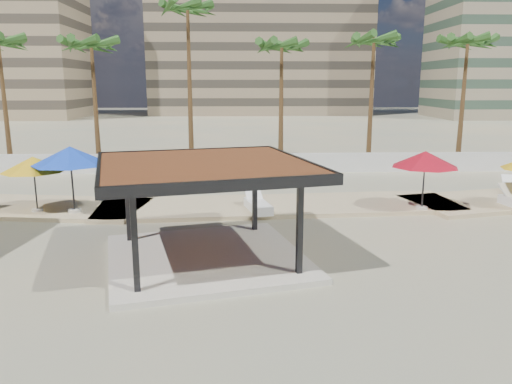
% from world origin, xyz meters
% --- Properties ---
extents(ground, '(200.00, 200.00, 0.00)m').
position_xyz_m(ground, '(0.00, 0.00, 0.00)').
color(ground, tan).
rests_on(ground, ground).
extents(promenade, '(44.45, 7.97, 0.24)m').
position_xyz_m(promenade, '(2.00, 7.67, 0.06)').
color(promenade, '#C6B284').
rests_on(promenade, ground).
extents(boundary_wall, '(56.00, 0.30, 1.20)m').
position_xyz_m(boundary_wall, '(0.00, 16.00, 0.60)').
color(boundary_wall, silver).
rests_on(boundary_wall, ground).
extents(building_mid, '(38.00, 16.00, 30.40)m').
position_xyz_m(building_mid, '(4.00, 78.00, 14.27)').
color(building_mid, '#847259').
rests_on(building_mid, ground).
extents(pavilion_central, '(7.57, 7.57, 3.16)m').
position_xyz_m(pavilion_central, '(-0.85, 0.26, 1.88)').
color(pavilion_central, beige).
rests_on(pavilion_central, ground).
extents(umbrella_b, '(3.36, 3.36, 2.32)m').
position_xyz_m(umbrella_b, '(-8.32, 6.00, 2.18)').
color(umbrella_b, beige).
rests_on(umbrella_b, promenade).
extents(umbrella_c, '(2.90, 2.90, 2.50)m').
position_xyz_m(umbrella_c, '(8.04, 5.80, 2.33)').
color(umbrella_c, beige).
rests_on(umbrella_c, promenade).
extents(umbrella_f, '(3.80, 3.80, 2.77)m').
position_xyz_m(umbrella_f, '(-6.71, 5.80, 2.56)').
color(umbrella_f, beige).
rests_on(umbrella_f, promenade).
extents(lounger_b, '(1.22, 2.38, 0.86)m').
position_xyz_m(lounger_b, '(0.99, 5.85, 0.39)').
color(lounger_b, white).
rests_on(lounger_b, promenade).
extents(lounger_d, '(1.15, 2.07, 0.75)m').
position_xyz_m(lounger_d, '(13.62, 8.88, 0.36)').
color(lounger_d, white).
rests_on(lounger_d, promenade).
extents(palm_c, '(3.00, 3.00, 8.65)m').
position_xyz_m(palm_c, '(-9.00, 18.10, 7.53)').
color(palm_c, brown).
rests_on(palm_c, ground).
extents(palm_d, '(3.00, 3.00, 11.00)m').
position_xyz_m(palm_d, '(-3.00, 18.90, 9.72)').
color(palm_d, brown).
rests_on(palm_d, ground).
extents(palm_e, '(3.00, 3.00, 8.61)m').
position_xyz_m(palm_e, '(3.00, 18.40, 7.49)').
color(palm_e, brown).
rests_on(palm_e, ground).
extents(palm_f, '(3.00, 3.00, 9.00)m').
position_xyz_m(palm_f, '(9.00, 18.60, 7.85)').
color(palm_f, brown).
rests_on(palm_f, ground).
extents(palm_g, '(3.00, 3.00, 8.91)m').
position_xyz_m(palm_g, '(15.00, 18.20, 7.77)').
color(palm_g, brown).
rests_on(palm_g, ground).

